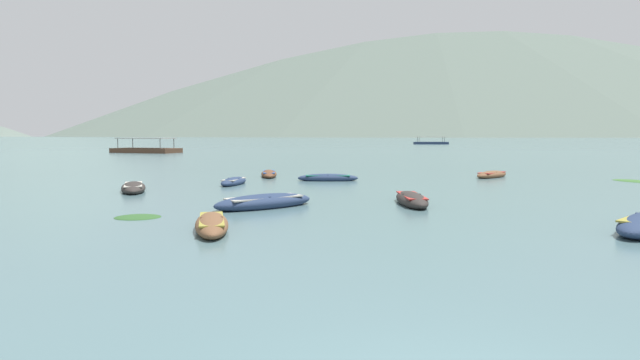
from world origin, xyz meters
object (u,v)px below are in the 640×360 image
object	(u,v)px
rowboat_0	(269,174)
rowboat_4	(234,182)
rowboat_2	(212,224)
rowboat_5	(264,202)
ferry_1	(146,150)
rowboat_3	(492,175)
rowboat_1	(412,200)
rowboat_8	(133,188)
rowboat_7	(328,178)
ferry_0	(431,143)

from	to	relation	value
rowboat_0	rowboat_4	world-z (taller)	rowboat_0
rowboat_2	rowboat_5	distance (m)	4.57
rowboat_0	ferry_1	xyz separation A→B (m)	(-22.48, 45.40, 0.28)
rowboat_3	rowboat_1	bearing A→B (deg)	-123.60
rowboat_5	rowboat_8	xyz separation A→B (m)	(-6.85, 5.62, -0.03)
rowboat_8	rowboat_4	bearing A→B (deg)	35.05
rowboat_4	ferry_1	bearing A→B (deg)	112.36
rowboat_4	rowboat_7	world-z (taller)	rowboat_7
ferry_0	rowboat_4	bearing A→B (deg)	-109.81
rowboat_3	rowboat_5	world-z (taller)	rowboat_5
rowboat_3	ferry_1	xyz separation A→B (m)	(-37.13, 46.72, 0.28)
rowboat_3	ferry_0	xyz separation A→B (m)	(27.67, 117.93, 0.28)
rowboat_2	rowboat_7	world-z (taller)	rowboat_2
rowboat_7	ferry_1	world-z (taller)	ferry_1
rowboat_3	ferry_0	size ratio (longest dim) A/B	0.31
rowboat_5	ferry_1	size ratio (longest dim) A/B	0.36
rowboat_7	ferry_0	distance (m)	125.96
rowboat_1	rowboat_8	world-z (taller)	rowboat_1
rowboat_5	ferry_1	world-z (taller)	ferry_1
rowboat_5	ferry_0	xyz separation A→B (m)	(41.55, 130.71, 0.24)
rowboat_1	ferry_0	world-z (taller)	ferry_0
rowboat_2	rowboat_8	distance (m)	11.53
ferry_1	rowboat_8	bearing A→B (deg)	-73.07
rowboat_7	rowboat_3	bearing A→B (deg)	10.39
rowboat_4	rowboat_5	xyz separation A→B (m)	(2.37, -8.77, 0.04)
rowboat_0	rowboat_7	world-z (taller)	rowboat_7
rowboat_7	rowboat_8	bearing A→B (deg)	-152.40
rowboat_0	rowboat_7	distance (m)	5.02
rowboat_4	rowboat_8	distance (m)	5.47
rowboat_7	rowboat_8	distance (m)	11.13
rowboat_2	ferry_1	world-z (taller)	ferry_1
rowboat_1	rowboat_2	world-z (taller)	rowboat_1
rowboat_1	rowboat_4	size ratio (longest dim) A/B	1.11
rowboat_1	rowboat_4	distance (m)	11.54
rowboat_3	rowboat_5	distance (m)	18.87
rowboat_2	rowboat_3	distance (m)	22.86
rowboat_8	ferry_1	world-z (taller)	ferry_1
rowboat_2	rowboat_4	bearing A→B (deg)	95.16
rowboat_1	rowboat_8	xyz separation A→B (m)	(-12.66, 5.00, -0.01)
rowboat_3	ferry_0	world-z (taller)	ferry_0
rowboat_0	rowboat_3	xyz separation A→B (m)	(14.65, -1.31, 0.01)
rowboat_4	rowboat_0	bearing A→B (deg)	73.21
rowboat_2	ferry_0	size ratio (longest dim) A/B	0.34
rowboat_1	ferry_0	size ratio (longest dim) A/B	0.34
rowboat_1	rowboat_7	xyz separation A→B (m)	(-2.79, 10.16, -0.02)
rowboat_2	rowboat_4	size ratio (longest dim) A/B	1.09
rowboat_7	ferry_1	size ratio (longest dim) A/B	0.32
ferry_1	rowboat_5	bearing A→B (deg)	-68.66
rowboat_2	rowboat_7	xyz separation A→B (m)	(4.20, 15.20, -0.00)
rowboat_8	rowboat_5	bearing A→B (deg)	-39.39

